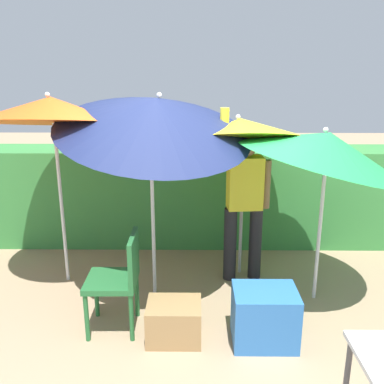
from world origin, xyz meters
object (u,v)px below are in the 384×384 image
(umbrella_navy, at_px, (51,110))
(cooler_box, at_px, (264,316))
(umbrella_orange, at_px, (326,148))
(umbrella_yellow, at_px, (155,115))
(umbrella_rainbow, at_px, (241,131))
(person_vendor, at_px, (244,198))
(chair_plastic, at_px, (120,276))
(crate_cardboard, at_px, (174,321))

(umbrella_navy, relative_size, cooler_box, 3.94)
(umbrella_orange, xyz_separation_m, umbrella_yellow, (-1.59, 0.07, 0.29))
(umbrella_rainbow, bearing_deg, person_vendor, -72.08)
(chair_plastic, bearing_deg, umbrella_orange, 17.01)
(cooler_box, bearing_deg, umbrella_rainbow, 95.06)
(umbrella_orange, relative_size, umbrella_navy, 0.90)
(umbrella_orange, xyz_separation_m, umbrella_navy, (-2.65, 0.33, 0.31))
(person_vendor, xyz_separation_m, cooler_box, (0.07, -1.14, -0.70))
(person_vendor, distance_m, cooler_box, 1.34)
(umbrella_orange, height_order, chair_plastic, umbrella_orange)
(umbrella_navy, relative_size, person_vendor, 1.12)
(chair_plastic, bearing_deg, umbrella_yellow, 66.50)
(umbrella_rainbow, height_order, cooler_box, umbrella_rainbow)
(person_vendor, relative_size, cooler_box, 3.52)
(chair_plastic, distance_m, cooler_box, 1.29)
(umbrella_rainbow, height_order, umbrella_yellow, umbrella_yellow)
(chair_plastic, height_order, crate_cardboard, chair_plastic)
(person_vendor, bearing_deg, umbrella_orange, -29.07)
(crate_cardboard, bearing_deg, umbrella_orange, 27.59)
(umbrella_navy, bearing_deg, crate_cardboard, -39.98)
(umbrella_navy, bearing_deg, umbrella_yellow, -13.56)
(umbrella_orange, xyz_separation_m, chair_plastic, (-1.87, -0.57, -1.04))
(umbrella_navy, bearing_deg, chair_plastic, -49.18)
(umbrella_yellow, bearing_deg, crate_cardboard, -75.95)
(umbrella_yellow, bearing_deg, umbrella_navy, 166.44)
(umbrella_rainbow, distance_m, crate_cardboard, 2.03)
(person_vendor, height_order, chair_plastic, person_vendor)
(umbrella_orange, xyz_separation_m, cooler_box, (-0.62, -0.76, -1.31))
(chair_plastic, height_order, cooler_box, chair_plastic)
(umbrella_orange, xyz_separation_m, person_vendor, (-0.69, 0.39, -0.61))
(umbrella_rainbow, bearing_deg, umbrella_orange, -35.26)
(umbrella_rainbow, height_order, umbrella_navy, umbrella_navy)
(umbrella_navy, distance_m, crate_cardboard, 2.35)
(chair_plastic, xyz_separation_m, cooler_box, (1.25, -0.19, -0.27))
(umbrella_yellow, relative_size, person_vendor, 1.25)
(cooler_box, relative_size, crate_cardboard, 1.15)
(person_vendor, height_order, crate_cardboard, person_vendor)
(umbrella_rainbow, relative_size, cooler_box, 3.67)
(umbrella_navy, bearing_deg, umbrella_orange, -7.03)
(crate_cardboard, bearing_deg, person_vendor, 57.91)
(umbrella_rainbow, height_order, chair_plastic, umbrella_rainbow)
(crate_cardboard, bearing_deg, umbrella_yellow, 104.05)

